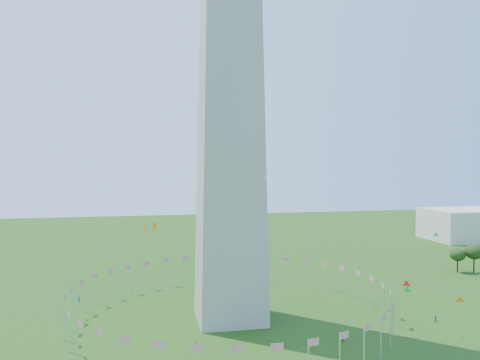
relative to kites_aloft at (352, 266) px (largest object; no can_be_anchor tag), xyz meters
name	(u,v)px	position (x,y,z in m)	size (l,w,h in m)	color
flag_ring	(230,302)	(-21.14, 26.68, -14.08)	(80.24, 80.24, 9.00)	silver
gov_building_east_a	(474,224)	(128.86, 126.68, -10.58)	(50.00, 30.00, 16.00)	beige
kites_aloft	(352,266)	(0.00, 0.00, 0.00)	(94.51, 69.45, 37.12)	orange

